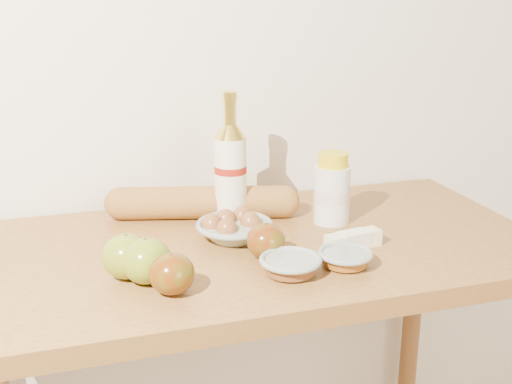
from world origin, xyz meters
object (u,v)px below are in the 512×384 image
cream_bottle (332,191)px  table (252,298)px  egg_bowl (233,228)px  baguette (203,202)px  bourbon_bottle (231,170)px

cream_bottle → table: bearing=179.4°
table → cream_bottle: bearing=18.4°
cream_bottle → egg_bowl: bearing=168.4°
egg_bowl → baguette: baguette is taller
bourbon_bottle → baguette: bearing=151.6°
bourbon_bottle → egg_bowl: bourbon_bottle is taller
table → bourbon_bottle: 0.28m
table → cream_bottle: (0.21, 0.07, 0.20)m
table → bourbon_bottle: (-0.00, 0.14, 0.24)m
table → baguette: baguette is taller
table → cream_bottle: 0.29m
cream_bottle → baguette: bearing=138.6°
cream_bottle → bourbon_bottle: bearing=141.3°
bourbon_bottle → egg_bowl: 0.14m
egg_bowl → bourbon_bottle: bearing=77.5°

